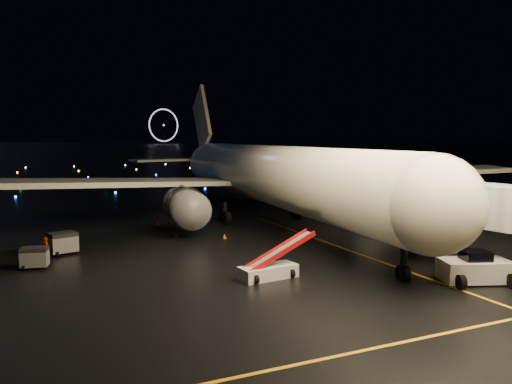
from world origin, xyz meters
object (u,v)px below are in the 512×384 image
airliner (257,142)px  baggage_cart_1 (63,243)px  crew_c (46,248)px  baggage_cart_0 (35,258)px  belt_loader (268,258)px  pushback_tug (475,266)px

airliner → baggage_cart_1: size_ratio=29.91×
crew_c → baggage_cart_0: (-0.85, -2.54, -0.12)m
belt_loader → airliner: bearing=60.7°
airliner → belt_loader: size_ratio=10.76×
airliner → crew_c: airliner is taller
airliner → pushback_tug: 31.62m
pushback_tug → belt_loader: 14.12m
airliner → crew_c: 27.95m
airliner → belt_loader: (-9.93, -23.89, -7.78)m
pushback_tug → baggage_cart_0: size_ratio=2.43×
crew_c → baggage_cart_1: size_ratio=0.85×
baggage_cart_0 → airliner: bearing=42.7°
baggage_cart_0 → crew_c: bearing=84.2°
airliner → crew_c: (-23.97, -11.72, -8.32)m
baggage_cart_1 → belt_loader: bearing=-64.4°
pushback_tug → belt_loader: bearing=172.6°
pushback_tug → belt_loader: (-12.50, 6.56, 0.38)m
airliner → baggage_cart_0: (-24.83, -14.26, -8.45)m
pushback_tug → crew_c: (-26.54, 18.72, -0.17)m
pushback_tug → airliner: bearing=115.1°
pushback_tug → baggage_cart_1: 32.31m
airliner → baggage_cart_0: bearing=-146.6°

